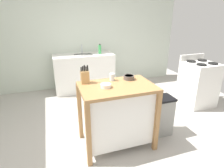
{
  "coord_description": "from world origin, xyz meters",
  "views": [
    {
      "loc": [
        -0.81,
        -2.31,
        1.81
      ],
      "look_at": [
        -0.0,
        0.05,
        0.87
      ],
      "focal_mm": 29.78,
      "sensor_mm": 36.0,
      "label": 1
    }
  ],
  "objects_px": {
    "bowl_stoneware_deep": "(129,77)",
    "bottle_dish_soap": "(100,49)",
    "trash_bin": "(160,116)",
    "bowl_ceramic_small": "(106,86)",
    "stove": "(198,84)",
    "kitchen_island": "(117,112)",
    "knife_block": "(85,77)",
    "drinking_cup": "(112,77)",
    "sink_faucet": "(82,49)"
  },
  "relations": [
    {
      "from": "knife_block",
      "to": "bowl_ceramic_small",
      "type": "relative_size",
      "value": 1.85
    },
    {
      "from": "knife_block",
      "to": "sink_faucet",
      "type": "bearing_deg",
      "value": 80.87
    },
    {
      "from": "bowl_ceramic_small",
      "to": "stove",
      "type": "height_order",
      "value": "stove"
    },
    {
      "from": "sink_faucet",
      "to": "stove",
      "type": "height_order",
      "value": "sink_faucet"
    },
    {
      "from": "bowl_stoneware_deep",
      "to": "sink_faucet",
      "type": "distance_m",
      "value": 2.24
    },
    {
      "from": "drinking_cup",
      "to": "trash_bin",
      "type": "distance_m",
      "value": 1.0
    },
    {
      "from": "kitchen_island",
      "to": "sink_faucet",
      "type": "distance_m",
      "value": 2.45
    },
    {
      "from": "knife_block",
      "to": "bowl_ceramic_small",
      "type": "xyz_separation_m",
      "value": [
        0.22,
        -0.25,
        -0.07
      ]
    },
    {
      "from": "stove",
      "to": "sink_faucet",
      "type": "bearing_deg",
      "value": 140.62
    },
    {
      "from": "trash_bin",
      "to": "bottle_dish_soap",
      "type": "relative_size",
      "value": 2.62
    },
    {
      "from": "stove",
      "to": "kitchen_island",
      "type": "bearing_deg",
      "value": -161.65
    },
    {
      "from": "trash_bin",
      "to": "bottle_dish_soap",
      "type": "height_order",
      "value": "bottle_dish_soap"
    },
    {
      "from": "drinking_cup",
      "to": "trash_bin",
      "type": "bearing_deg",
      "value": -14.96
    },
    {
      "from": "sink_faucet",
      "to": "knife_block",
      "type": "bearing_deg",
      "value": -99.13
    },
    {
      "from": "bowl_stoneware_deep",
      "to": "bottle_dish_soap",
      "type": "xyz_separation_m",
      "value": [
        0.12,
        2.02,
        0.06
      ]
    },
    {
      "from": "stove",
      "to": "drinking_cup",
      "type": "bearing_deg",
      "value": -167.02
    },
    {
      "from": "kitchen_island",
      "to": "drinking_cup",
      "type": "distance_m",
      "value": 0.5
    },
    {
      "from": "sink_faucet",
      "to": "bottle_dish_soap",
      "type": "bearing_deg",
      "value": -26.12
    },
    {
      "from": "trash_bin",
      "to": "bottle_dish_soap",
      "type": "distance_m",
      "value": 2.33
    },
    {
      "from": "kitchen_island",
      "to": "bowl_stoneware_deep",
      "type": "relative_size",
      "value": 6.31
    },
    {
      "from": "bowl_stoneware_deep",
      "to": "stove",
      "type": "distance_m",
      "value": 1.94
    },
    {
      "from": "bowl_ceramic_small",
      "to": "stove",
      "type": "bearing_deg",
      "value": 17.59
    },
    {
      "from": "knife_block",
      "to": "drinking_cup",
      "type": "bearing_deg",
      "value": -3.37
    },
    {
      "from": "bowl_ceramic_small",
      "to": "knife_block",
      "type": "bearing_deg",
      "value": 131.23
    },
    {
      "from": "bowl_ceramic_small",
      "to": "drinking_cup",
      "type": "height_order",
      "value": "drinking_cup"
    },
    {
      "from": "bowl_ceramic_small",
      "to": "sink_faucet",
      "type": "xyz_separation_m",
      "value": [
        0.13,
        2.42,
        0.06
      ]
    },
    {
      "from": "bowl_ceramic_small",
      "to": "kitchen_island",
      "type": "bearing_deg",
      "value": 7.23
    },
    {
      "from": "bowl_ceramic_small",
      "to": "stove",
      "type": "xyz_separation_m",
      "value": [
        2.22,
        0.7,
        -0.49
      ]
    },
    {
      "from": "drinking_cup",
      "to": "kitchen_island",
      "type": "bearing_deg",
      "value": -91.81
    },
    {
      "from": "kitchen_island",
      "to": "knife_block",
      "type": "xyz_separation_m",
      "value": [
        -0.38,
        0.23,
        0.5
      ]
    },
    {
      "from": "knife_block",
      "to": "drinking_cup",
      "type": "distance_m",
      "value": 0.39
    },
    {
      "from": "sink_faucet",
      "to": "bottle_dish_soap",
      "type": "distance_m",
      "value": 0.45
    },
    {
      "from": "bowl_ceramic_small",
      "to": "bottle_dish_soap",
      "type": "height_order",
      "value": "bottle_dish_soap"
    },
    {
      "from": "bowl_stoneware_deep",
      "to": "knife_block",
      "type": "bearing_deg",
      "value": 175.17
    },
    {
      "from": "kitchen_island",
      "to": "bowl_stoneware_deep",
      "type": "distance_m",
      "value": 0.54
    },
    {
      "from": "knife_block",
      "to": "drinking_cup",
      "type": "height_order",
      "value": "knife_block"
    },
    {
      "from": "kitchen_island",
      "to": "stove",
      "type": "height_order",
      "value": "stove"
    },
    {
      "from": "trash_bin",
      "to": "knife_block",
      "type": "bearing_deg",
      "value": 168.96
    },
    {
      "from": "drinking_cup",
      "to": "bottle_dish_soap",
      "type": "bearing_deg",
      "value": 79.68
    },
    {
      "from": "drinking_cup",
      "to": "sink_faucet",
      "type": "xyz_separation_m",
      "value": [
        -0.04,
        2.19,
        0.04
      ]
    },
    {
      "from": "bowl_stoneware_deep",
      "to": "trash_bin",
      "type": "height_order",
      "value": "bowl_stoneware_deep"
    },
    {
      "from": "bowl_stoneware_deep",
      "to": "bottle_dish_soap",
      "type": "relative_size",
      "value": 0.66
    },
    {
      "from": "knife_block",
      "to": "bowl_ceramic_small",
      "type": "bearing_deg",
      "value": -48.77
    },
    {
      "from": "drinking_cup",
      "to": "bowl_ceramic_small",
      "type": "bearing_deg",
      "value": -125.77
    },
    {
      "from": "sink_faucet",
      "to": "stove",
      "type": "distance_m",
      "value": 2.76
    },
    {
      "from": "stove",
      "to": "knife_block",
      "type": "bearing_deg",
      "value": -169.55
    },
    {
      "from": "kitchen_island",
      "to": "drinking_cup",
      "type": "bearing_deg",
      "value": 88.19
    },
    {
      "from": "bowl_stoneware_deep",
      "to": "stove",
      "type": "bearing_deg",
      "value": 15.58
    },
    {
      "from": "knife_block",
      "to": "trash_bin",
      "type": "distance_m",
      "value": 1.34
    },
    {
      "from": "sink_faucet",
      "to": "stove",
      "type": "xyz_separation_m",
      "value": [
        2.09,
        -1.72,
        -0.55
      ]
    }
  ]
}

